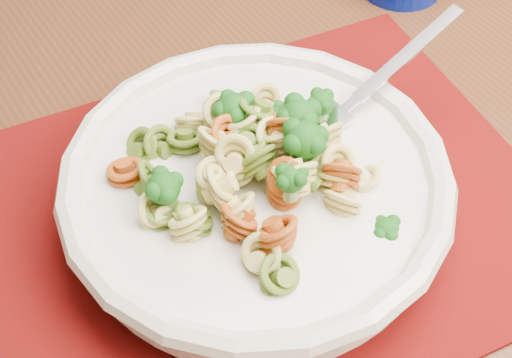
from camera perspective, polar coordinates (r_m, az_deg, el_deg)
dining_table at (r=0.68m, az=-9.57°, el=-3.02°), size 1.49×0.99×0.76m
placemat at (r=0.54m, az=0.23°, el=-2.75°), size 0.47×0.38×0.00m
pasta_bowl at (r=0.52m, az=0.00°, el=-0.59°), size 0.29×0.29×0.05m
pasta_broccoli_heap at (r=0.51m, az=0.00°, el=0.43°), size 0.24×0.24×0.06m
fork at (r=0.55m, az=6.11°, el=4.67°), size 0.18×0.05×0.08m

